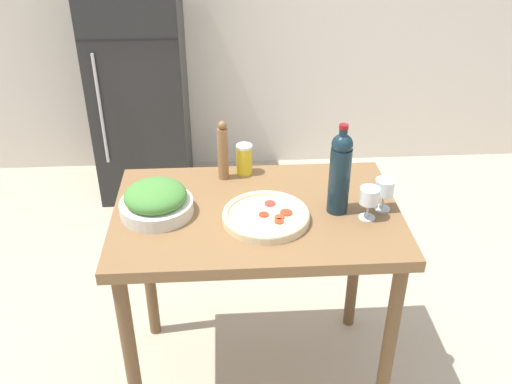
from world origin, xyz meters
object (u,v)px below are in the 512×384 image
(pepper_mill, at_px, (223,151))
(salt_canister, at_px, (244,159))
(wine_glass_far, at_px, (385,188))
(homemade_pizza, at_px, (266,216))
(wine_glass_near, at_px, (369,197))
(salad_bowl, at_px, (156,201))
(refrigerator, at_px, (139,80))
(wine_bottle, at_px, (340,172))

(pepper_mill, bearing_deg, salt_canister, 21.84)
(wine_glass_far, relative_size, homemade_pizza, 0.39)
(wine_glass_near, distance_m, wine_glass_far, 0.10)
(salad_bowl, bearing_deg, wine_glass_far, -1.43)
(refrigerator, relative_size, wine_glass_far, 12.38)
(wine_glass_far, height_order, pepper_mill, pepper_mill)
(salad_bowl, bearing_deg, wine_glass_near, -5.76)
(wine_bottle, distance_m, pepper_mill, 0.53)
(salad_bowl, relative_size, salt_canister, 2.09)
(wine_glass_far, bearing_deg, salt_canister, 148.40)
(refrigerator, relative_size, salt_canister, 11.95)
(refrigerator, relative_size, pepper_mill, 6.10)
(refrigerator, xyz_separation_m, wine_bottle, (1.00, -1.87, 0.29))
(wine_glass_far, height_order, salad_bowl, wine_glass_far)
(homemade_pizza, bearing_deg, wine_bottle, 10.44)
(refrigerator, xyz_separation_m, wine_glass_near, (1.11, -1.93, 0.20))
(salad_bowl, distance_m, homemade_pizza, 0.43)
(wine_bottle, height_order, homemade_pizza, wine_bottle)
(refrigerator, distance_m, wine_bottle, 2.14)
(salt_canister, bearing_deg, salad_bowl, -139.40)
(wine_glass_far, bearing_deg, refrigerator, 122.24)
(wine_glass_near, relative_size, salad_bowl, 0.46)
(salad_bowl, bearing_deg, homemade_pizza, -9.97)
(pepper_mill, xyz_separation_m, salad_bowl, (-0.26, -0.27, -0.07))
(pepper_mill, bearing_deg, wine_glass_near, -32.55)
(salad_bowl, xyz_separation_m, homemade_pizza, (0.42, -0.07, -0.04))
(refrigerator, height_order, wine_glass_near, refrigerator)
(refrigerator, relative_size, wine_glass_near, 12.38)
(refrigerator, relative_size, wine_bottle, 4.43)
(wine_glass_near, distance_m, pepper_mill, 0.65)
(pepper_mill, bearing_deg, homemade_pizza, -65.25)
(wine_glass_far, distance_m, homemade_pizza, 0.47)
(wine_glass_near, bearing_deg, pepper_mill, 147.45)
(refrigerator, distance_m, homemade_pizza, 2.05)
(pepper_mill, bearing_deg, wine_bottle, -33.25)
(wine_bottle, height_order, wine_glass_far, wine_bottle)
(wine_glass_near, relative_size, wine_glass_far, 1.00)
(wine_glass_near, height_order, pepper_mill, pepper_mill)
(wine_bottle, distance_m, wine_glass_near, 0.15)
(wine_bottle, height_order, salt_canister, wine_bottle)
(salad_bowl, bearing_deg, salt_canister, 40.60)
(wine_glass_near, distance_m, homemade_pizza, 0.40)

